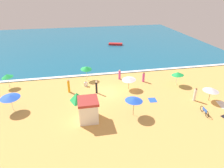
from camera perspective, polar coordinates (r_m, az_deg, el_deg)
The scene contains 22 objects.
ground_plane at distance 27.37m, azimuth -1.45°, elevation -2.36°, with size 60.00×60.00×0.00m, color #E0A856.
ocean_water at distance 53.45m, azimuth -6.74°, elevation 12.02°, with size 60.00×44.00×0.10m, color #196084.
wave_breaker_foam at distance 32.93m, azimuth -3.34°, elevation 2.99°, with size 57.00×0.70×0.01m, color white.
lifeguard_cabana at distance 21.45m, azimuth -6.92°, elevation -7.45°, with size 2.17×2.34×2.53m.
beach_umbrella_0 at distance 21.74m, azimuth 6.43°, elevation -4.50°, with size 2.46×2.45×2.27m.
beach_umbrella_1 at distance 27.59m, azimuth 26.99°, elevation -1.40°, with size 2.19×2.18×1.90m.
beach_umbrella_2 at distance 31.74m, azimuth -28.34°, elevation 2.13°, with size 2.11×2.08×2.14m.
beach_umbrella_3 at distance 27.63m, azimuth 4.96°, elevation 1.64°, with size 2.79×2.78×1.94m.
beach_umbrella_4 at distance 25.42m, azimuth -27.65°, elevation -3.26°, with size 2.37×2.39×2.11m.
beach_umbrella_5 at distance 30.23m, azimuth 18.63°, elevation 2.88°, with size 2.42×2.41×2.14m.
beach_umbrella_6 at distance 30.51m, azimuth -7.56°, elevation 4.67°, with size 2.10×2.13×2.32m.
beach_tent at distance 25.52m, azimuth -10.23°, elevation -3.64°, with size 1.89×2.35×1.13m.
parked_bicycle at distance 25.05m, azimuth 25.39°, elevation -7.17°, with size 0.23×1.82×0.76m.
beachgoer_0 at distance 26.80m, azimuth -4.56°, elevation -0.89°, with size 0.38×0.38×1.84m.
beachgoer_1 at distance 30.94m, azimuth 2.23°, elevation 2.73°, with size 0.51×0.51×1.60m.
beachgoer_2 at distance 30.47m, azimuth 9.18°, elevation 1.97°, with size 0.47×0.47×1.57m.
beachgoer_3 at distance 29.11m, azimuth -7.67°, elevation 0.02°, with size 0.56×0.56×0.83m.
beachgoer_4 at distance 27.16m, azimuth 23.07°, elevation -2.85°, with size 0.40×0.40×1.81m.
beachgoer_5 at distance 27.59m, azimuth -12.53°, elevation -0.60°, with size 0.45×0.45×1.92m.
beach_towel_1 at distance 28.15m, azimuth 29.51°, elevation -5.26°, with size 1.31×1.95×0.01m.
beach_towel_2 at distance 26.02m, azimuth 11.75°, elevation -4.60°, with size 1.10×1.27×0.01m.
small_boat_0 at distance 50.22m, azimuth 1.03°, elevation 11.59°, with size 3.59×2.00×0.45m.
Camera 1 is at (-3.99, -23.66, 13.17)m, focal length 31.32 mm.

